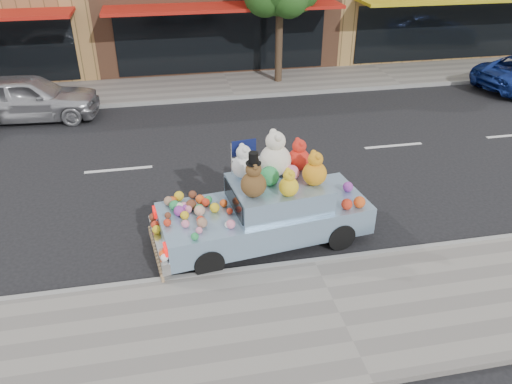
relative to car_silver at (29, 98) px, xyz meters
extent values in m
plane|color=black|center=(6.94, -4.35, -0.75)|extent=(120.00, 120.00, 0.00)
cube|color=gray|center=(6.94, -10.85, -0.69)|extent=(60.00, 3.00, 0.12)
cube|color=gray|center=(6.94, 2.15, -0.69)|extent=(60.00, 3.00, 0.12)
cube|color=gray|center=(6.94, -9.35, -0.69)|extent=(60.00, 0.12, 0.13)
cube|color=gray|center=(6.94, 0.65, -0.69)|extent=(60.00, 0.12, 0.13)
cube|color=black|center=(6.94, 3.63, 0.65)|extent=(8.50, 0.06, 2.40)
cube|color=red|center=(6.94, 2.75, 2.15)|extent=(9.00, 1.80, 0.12)
cube|color=black|center=(16.94, 3.63, 0.65)|extent=(8.50, 0.06, 2.40)
cylinder|color=#38281C|center=(8.94, 2.15, 0.85)|extent=(0.28, 0.28, 3.20)
imported|color=#BCBCC1|center=(0.00, 0.00, 0.00)|extent=(4.54, 2.09, 1.51)
cylinder|color=black|center=(7.64, -8.90, -0.45)|extent=(0.62, 0.27, 0.60)
cylinder|color=black|center=(7.44, -7.35, -0.45)|extent=(0.62, 0.27, 0.60)
cylinder|color=black|center=(4.86, -9.25, -0.45)|extent=(0.62, 0.27, 0.60)
cylinder|color=black|center=(4.66, -7.71, -0.45)|extent=(0.62, 0.27, 0.60)
cube|color=#83A5C4|center=(6.15, -8.30, -0.20)|extent=(4.48, 2.23, 0.60)
cube|color=#83A5C4|center=(6.45, -8.27, 0.35)|extent=(2.07, 1.73, 0.50)
cube|color=silver|center=(3.95, -8.58, -0.35)|extent=(0.38, 1.79, 0.26)
cube|color=red|center=(4.08, -9.25, -0.03)|extent=(0.09, 0.29, 0.16)
cube|color=red|center=(3.91, -7.90, -0.03)|extent=(0.09, 0.29, 0.16)
cube|color=black|center=(5.51, -8.39, 0.35)|extent=(0.20, 1.29, 0.40)
sphere|color=#553718|center=(5.85, -8.70, 0.85)|extent=(0.50, 0.50, 0.50)
sphere|color=#553718|center=(5.85, -8.70, 1.17)|extent=(0.31, 0.31, 0.31)
sphere|color=#553718|center=(5.85, -8.80, 1.27)|extent=(0.12, 0.12, 0.12)
sphere|color=#553718|center=(5.85, -8.59, 1.27)|extent=(0.12, 0.12, 0.12)
cylinder|color=black|center=(5.85, -8.70, 1.30)|extent=(0.30, 0.30, 0.02)
cylinder|color=black|center=(5.85, -8.70, 1.41)|extent=(0.19, 0.19, 0.22)
sphere|color=beige|center=(6.45, -7.91, 0.93)|extent=(0.66, 0.66, 0.66)
sphere|color=beige|center=(6.45, -7.91, 1.36)|extent=(0.41, 0.41, 0.41)
sphere|color=beige|center=(6.45, -8.06, 1.49)|extent=(0.16, 0.16, 0.16)
sphere|color=beige|center=(6.45, -7.77, 1.49)|extent=(0.16, 0.16, 0.16)
sphere|color=orange|center=(7.13, -8.48, 0.84)|extent=(0.49, 0.49, 0.49)
sphere|color=orange|center=(7.13, -8.48, 1.16)|extent=(0.30, 0.30, 0.30)
sphere|color=orange|center=(7.13, -8.59, 1.26)|extent=(0.12, 0.12, 0.12)
sphere|color=orange|center=(7.13, -8.38, 1.26)|extent=(0.12, 0.12, 0.12)
sphere|color=red|center=(6.99, -7.79, 0.84)|extent=(0.48, 0.48, 0.48)
sphere|color=red|center=(6.99, -7.79, 1.14)|extent=(0.30, 0.30, 0.30)
sphere|color=red|center=(6.99, -7.90, 1.24)|extent=(0.11, 0.11, 0.11)
sphere|color=red|center=(6.99, -7.69, 1.24)|extent=(0.11, 0.11, 0.11)
sphere|color=silver|center=(5.80, -7.90, 0.84)|extent=(0.49, 0.49, 0.49)
sphere|color=silver|center=(5.80, -7.90, 1.16)|extent=(0.30, 0.30, 0.30)
sphere|color=silver|center=(5.80, -8.00, 1.26)|extent=(0.12, 0.12, 0.12)
sphere|color=silver|center=(5.80, -7.79, 1.26)|extent=(0.12, 0.12, 0.12)
sphere|color=gold|center=(6.52, -8.81, 0.79)|extent=(0.39, 0.39, 0.39)
sphere|color=gold|center=(6.52, -8.81, 1.04)|extent=(0.24, 0.24, 0.24)
sphere|color=gold|center=(6.52, -8.90, 1.12)|extent=(0.09, 0.09, 0.09)
sphere|color=gold|center=(6.52, -8.73, 1.12)|extent=(0.09, 0.09, 0.09)
sphere|color=#248744|center=(6.25, -8.29, 0.78)|extent=(0.40, 0.40, 0.40)
sphere|color=#DC6E89|center=(6.74, -8.18, 0.75)|extent=(0.32, 0.32, 0.32)
sphere|color=gold|center=(4.44, -7.74, 0.20)|extent=(0.21, 0.21, 0.21)
sphere|color=#5C2C1A|center=(4.18, -8.39, 0.16)|extent=(0.13, 0.13, 0.13)
sphere|color=#DC6E89|center=(4.49, -8.78, 0.18)|extent=(0.16, 0.16, 0.16)
sphere|color=#EC4C16|center=(4.29, -7.87, 0.18)|extent=(0.17, 0.17, 0.17)
sphere|color=#822F90|center=(4.41, -8.34, 0.21)|extent=(0.22, 0.22, 0.22)
sphere|color=#248744|center=(4.33, -8.11, 0.20)|extent=(0.22, 0.22, 0.22)
sphere|color=gold|center=(5.12, -8.34, 0.20)|extent=(0.20, 0.20, 0.20)
sphere|color=red|center=(4.80, -8.70, 0.18)|extent=(0.16, 0.16, 0.16)
sphere|color=#EC4C16|center=(4.86, -7.94, 0.19)|extent=(0.19, 0.19, 0.19)
sphere|color=#822F90|center=(4.55, -8.22, 0.18)|extent=(0.16, 0.16, 0.16)
sphere|color=gold|center=(4.50, -8.49, 0.18)|extent=(0.17, 0.17, 0.17)
sphere|color=#822F90|center=(4.38, -8.26, 0.17)|extent=(0.14, 0.14, 0.14)
sphere|color=beige|center=(4.42, -8.16, 0.19)|extent=(0.18, 0.18, 0.18)
sphere|color=#5C2C1A|center=(4.66, -8.14, 0.20)|extent=(0.22, 0.22, 0.22)
sphere|color=#248744|center=(4.81, -8.31, 0.19)|extent=(0.19, 0.19, 0.19)
sphere|color=white|center=(5.30, -8.96, 0.17)|extent=(0.14, 0.14, 0.14)
sphere|color=#DC6E89|center=(5.35, -8.98, 0.19)|extent=(0.18, 0.18, 0.18)
sphere|color=#5C2C1A|center=(4.72, -7.70, 0.18)|extent=(0.18, 0.18, 0.18)
sphere|color=#5C2C1A|center=(4.58, -8.20, 0.18)|extent=(0.16, 0.16, 0.16)
sphere|color=#DC6E89|center=(4.59, -8.26, 0.17)|extent=(0.15, 0.15, 0.15)
sphere|color=red|center=(4.96, -8.07, 0.18)|extent=(0.17, 0.17, 0.17)
sphere|color=#DC6E89|center=(4.52, -8.12, 0.18)|extent=(0.16, 0.16, 0.16)
sphere|color=#248744|center=(4.64, -9.23, 0.17)|extent=(0.15, 0.15, 0.15)
sphere|color=red|center=(4.15, -8.67, 0.17)|extent=(0.15, 0.15, 0.15)
sphere|color=#DC6E89|center=(4.73, -9.03, 0.16)|extent=(0.13, 0.13, 0.13)
sphere|color=#8C664D|center=(4.81, -8.84, 0.20)|extent=(0.21, 0.21, 0.21)
sphere|color=#8C664D|center=(4.21, -7.89, 0.19)|extent=(0.20, 0.20, 0.20)
sphere|color=red|center=(5.40, -8.47, 0.16)|extent=(0.13, 0.13, 0.13)
sphere|color=#248744|center=(5.03, -7.96, 0.18)|extent=(0.16, 0.16, 0.16)
sphere|color=#EC4C16|center=(5.32, -8.17, 0.18)|extent=(0.16, 0.16, 0.16)
sphere|color=#D8A88C|center=(4.80, -8.42, 0.22)|extent=(0.22, 0.22, 0.22)
sphere|color=gold|center=(3.93, -8.41, -0.13)|extent=(0.18, 0.18, 0.18)
sphere|color=red|center=(3.90, -8.23, -0.14)|extent=(0.17, 0.17, 0.17)
sphere|color=white|center=(4.04, -9.34, -0.15)|extent=(0.15, 0.15, 0.15)
sphere|color=white|center=(4.03, -9.20, -0.15)|extent=(0.16, 0.16, 0.16)
sphere|color=#EC4C16|center=(4.03, -9.22, -0.14)|extent=(0.16, 0.16, 0.16)
sphere|color=#5C2C1A|center=(3.86, -7.92, -0.14)|extent=(0.17, 0.17, 0.17)
sphere|color=red|center=(3.90, -8.23, -0.16)|extent=(0.12, 0.12, 0.12)
sphere|color=#8C664D|center=(4.02, -9.19, -0.14)|extent=(0.17, 0.17, 0.17)
sphere|color=#822F90|center=(8.05, -8.06, 0.21)|extent=(0.22, 0.22, 0.22)
sphere|color=#EC4C16|center=(8.05, -8.74, 0.22)|extent=(0.25, 0.25, 0.25)
sphere|color=#5C2C1A|center=(7.43, -7.94, 0.21)|extent=(0.24, 0.24, 0.24)
sphere|color=beige|center=(7.52, -8.11, 0.19)|extent=(0.19, 0.19, 0.19)
sphere|color=red|center=(7.77, -8.75, 0.21)|extent=(0.23, 0.23, 0.23)
sphere|color=beige|center=(7.43, -7.56, 0.18)|extent=(0.18, 0.18, 0.18)
sphere|color=red|center=(7.49, -7.70, 0.22)|extent=(0.26, 0.26, 0.26)
sphere|color=#8C664D|center=(7.48, -7.74, 0.21)|extent=(0.23, 0.23, 0.23)
cylinder|color=#997A54|center=(3.98, -9.44, -0.59)|extent=(0.06, 0.06, 0.17)
sphere|color=#997A54|center=(3.98, -9.44, -0.49)|extent=(0.07, 0.07, 0.07)
cylinder|color=#997A54|center=(3.96, -9.33, -0.59)|extent=(0.06, 0.06, 0.17)
sphere|color=#997A54|center=(3.96, -9.33, -0.49)|extent=(0.07, 0.07, 0.07)
cylinder|color=#997A54|center=(3.95, -9.21, -0.59)|extent=(0.06, 0.06, 0.17)
sphere|color=#997A54|center=(3.95, -9.21, -0.49)|extent=(0.07, 0.07, 0.07)
cylinder|color=#997A54|center=(3.93, -9.10, -0.59)|extent=(0.06, 0.06, 0.17)
sphere|color=#997A54|center=(3.93, -9.10, -0.49)|extent=(0.07, 0.07, 0.07)
cylinder|color=#997A54|center=(3.92, -8.99, -0.59)|extent=(0.06, 0.06, 0.17)
sphere|color=#997A54|center=(3.92, -8.99, -0.49)|extent=(0.07, 0.07, 0.07)
cylinder|color=#997A54|center=(3.90, -8.88, -0.59)|extent=(0.06, 0.06, 0.17)
sphere|color=#997A54|center=(3.90, -8.88, -0.49)|extent=(0.07, 0.07, 0.07)
cylinder|color=#997A54|center=(3.89, -8.76, -0.59)|extent=(0.06, 0.06, 0.17)
sphere|color=#997A54|center=(3.89, -8.76, -0.49)|extent=(0.07, 0.07, 0.07)
cylinder|color=#997A54|center=(3.88, -8.65, -0.59)|extent=(0.06, 0.06, 0.17)
sphere|color=#997A54|center=(3.88, -8.65, -0.49)|extent=(0.07, 0.07, 0.07)
cylinder|color=#997A54|center=(3.86, -8.54, -0.59)|extent=(0.06, 0.06, 0.17)
sphere|color=#997A54|center=(3.86, -8.54, -0.49)|extent=(0.07, 0.07, 0.07)
cylinder|color=#997A54|center=(3.85, -8.43, -0.59)|extent=(0.06, 0.06, 0.17)
sphere|color=#997A54|center=(3.85, -8.43, -0.49)|extent=(0.07, 0.07, 0.07)
cylinder|color=#997A54|center=(3.83, -8.31, -0.59)|extent=(0.06, 0.06, 0.17)
sphere|color=#997A54|center=(3.83, -8.31, -0.49)|extent=(0.07, 0.07, 0.07)
cylinder|color=#997A54|center=(3.82, -8.20, -0.59)|extent=(0.06, 0.06, 0.17)
sphere|color=#997A54|center=(3.82, -8.20, -0.49)|extent=(0.07, 0.07, 0.07)
cylinder|color=#997A54|center=(3.80, -8.09, -0.59)|extent=(0.06, 0.06, 0.17)
sphere|color=#997A54|center=(3.80, -8.09, -0.49)|extent=(0.07, 0.07, 0.07)
cylinder|color=#997A54|center=(3.79, -7.98, -0.59)|extent=(0.06, 0.06, 0.17)
sphere|color=#997A54|center=(3.79, -7.98, -0.49)|extent=(0.07, 0.07, 0.07)
cylinder|color=#997A54|center=(3.78, -7.86, -0.59)|extent=(0.06, 0.06, 0.17)
sphere|color=#997A54|center=(3.78, -7.86, -0.49)|extent=(0.07, 0.07, 0.07)
cylinder|color=#997A54|center=(3.76, -7.75, -0.59)|extent=(0.06, 0.06, 0.17)
sphere|color=#997A54|center=(3.76, -7.75, -0.49)|extent=(0.07, 0.07, 0.07)
cylinder|color=silver|center=(5.57, -7.72, 0.95)|extent=(0.02, 0.02, 0.70)
cube|color=#0C1447|center=(5.85, -7.67, 1.16)|extent=(0.52, 0.09, 0.34)
camera|label=1|loc=(4.28, -16.88, 5.49)|focal=35.00mm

